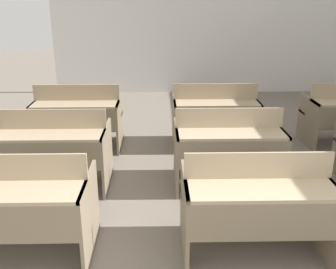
% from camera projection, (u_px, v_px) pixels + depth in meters
% --- Properties ---
extents(wall_back, '(6.26, 0.06, 3.13)m').
position_uv_depth(wall_back, '(198.00, 20.00, 8.39)').
color(wall_back, silver).
rests_on(wall_back, ground_plane).
extents(bench_front_left, '(1.18, 0.76, 0.91)m').
position_uv_depth(bench_front_left, '(16.00, 206.00, 3.14)').
color(bench_front_left, '#7F7059').
rests_on(bench_front_left, ground_plane).
extents(bench_front_center, '(1.18, 0.76, 0.91)m').
position_uv_depth(bench_front_center, '(256.00, 204.00, 3.17)').
color(bench_front_center, '#7D6E57').
rests_on(bench_front_center, ground_plane).
extents(bench_second_left, '(1.18, 0.76, 0.91)m').
position_uv_depth(bench_second_left, '(54.00, 148.00, 4.33)').
color(bench_second_left, '#7E6F58').
rests_on(bench_second_left, ground_plane).
extents(bench_second_center, '(1.18, 0.76, 0.91)m').
position_uv_depth(bench_second_center, '(228.00, 147.00, 4.38)').
color(bench_second_center, '#83735C').
rests_on(bench_second_center, ground_plane).
extents(bench_third_left, '(1.18, 0.76, 0.91)m').
position_uv_depth(bench_third_left, '(78.00, 116.00, 5.49)').
color(bench_third_left, '#786952').
rests_on(bench_third_left, ground_plane).
extents(bench_third_center, '(1.18, 0.76, 0.91)m').
position_uv_depth(bench_third_center, '(215.00, 114.00, 5.56)').
color(bench_third_center, '#7C6D56').
rests_on(bench_third_center, ground_plane).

